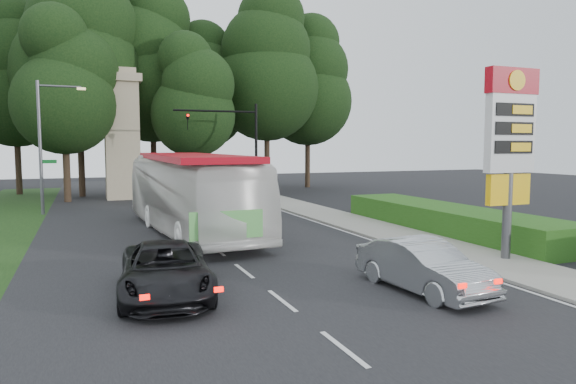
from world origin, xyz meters
name	(u,v)px	position (x,y,z in m)	size (l,w,h in m)	color
ground	(289,307)	(0.00, 0.00, 0.00)	(120.00, 120.00, 0.00)	black
road_surface	(195,233)	(0.00, 12.00, 0.01)	(14.00, 80.00, 0.02)	black
sidewalk_right	(353,222)	(8.50, 12.00, 0.06)	(3.00, 80.00, 0.12)	gray
hedge	(448,219)	(11.50, 8.00, 0.60)	(3.00, 14.00, 1.20)	#245115
gas_station_pylon	(510,137)	(9.20, 1.99, 4.45)	(2.10, 0.45, 6.85)	#59595E
traffic_signal_mast	(239,138)	(5.68, 24.00, 4.67)	(6.10, 0.35, 7.20)	black
streetlight_signs	(44,141)	(-6.99, 22.01, 4.44)	(2.75, 0.98, 8.00)	#59595E
monument	(122,133)	(-2.00, 30.00, 5.10)	(3.00, 3.00, 10.05)	tan
tree_west_near	(14,75)	(-10.00, 37.00, 10.02)	(8.40, 8.40, 16.50)	#2D2116
tree_center_left	(77,47)	(-5.00, 33.00, 12.02)	(10.08, 10.08, 19.80)	#2D2116
tree_center_right	(152,67)	(1.00, 35.00, 11.02)	(9.24, 9.24, 18.15)	#2D2116
tree_east_near	(203,87)	(6.00, 37.00, 9.68)	(8.12, 8.12, 15.95)	#2D2116
tree_east_mid	(267,67)	(11.00, 33.00, 11.35)	(9.52, 9.52, 18.70)	#2D2116
tree_far_east	(308,83)	(16.00, 35.00, 10.35)	(8.68, 8.68, 17.05)	#2D2116
tree_monument_left	(63,83)	(-6.00, 29.00, 8.68)	(7.28, 7.28, 14.30)	#2D2116
tree_monument_right	(193,97)	(3.50, 29.50, 8.01)	(6.72, 6.72, 13.20)	#2D2116
transit_bus	(191,194)	(-0.16, 12.13, 1.87)	(3.14, 13.44, 3.74)	white
sedan_silver	(423,266)	(4.06, -0.10, 0.74)	(1.57, 4.49, 1.48)	#ACB0B4
suv_charcoal	(166,270)	(-2.80, 2.17, 0.72)	(2.40, 5.20, 1.45)	black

